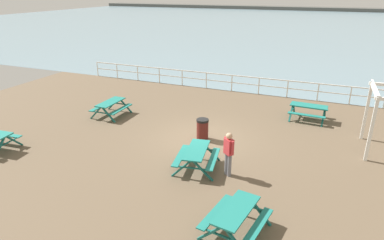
% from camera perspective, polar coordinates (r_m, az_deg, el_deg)
% --- Properties ---
extents(ground_plane, '(30.00, 24.00, 0.20)m').
position_cam_1_polar(ground_plane, '(15.27, 1.66, -3.53)').
color(ground_plane, brown).
extents(sea_band, '(142.00, 90.00, 0.01)m').
position_cam_1_polar(sea_band, '(66.18, 18.85, 14.93)').
color(sea_band, gray).
rests_on(sea_band, ground).
extents(distant_shoreline, '(142.00, 6.00, 1.80)m').
position_cam_1_polar(distant_shoreline, '(108.98, 20.86, 16.88)').
color(distant_shoreline, '#4C4C47').
rests_on(distant_shoreline, ground).
extents(seaward_railing, '(23.07, 0.07, 1.08)m').
position_cam_1_polar(seaward_railing, '(21.99, 8.98, 6.46)').
color(seaward_railing, white).
rests_on(seaward_railing, ground).
extents(picnic_table_near_left, '(1.80, 2.03, 0.80)m').
position_cam_1_polar(picnic_table_near_left, '(12.62, 0.80, -5.75)').
color(picnic_table_near_left, '#1E7A70').
rests_on(picnic_table_near_left, ground).
extents(picnic_table_near_right, '(1.78, 2.01, 0.80)m').
position_cam_1_polar(picnic_table_near_right, '(9.64, 7.47, -15.57)').
color(picnic_table_near_right, '#1E7A70').
rests_on(picnic_table_near_right, ground).
extents(picnic_table_mid_centre, '(1.88, 1.63, 0.80)m').
position_cam_1_polar(picnic_table_mid_centre, '(18.22, 19.05, 1.81)').
color(picnic_table_mid_centre, '#1E7A70').
rests_on(picnic_table_mid_centre, ground).
extents(picnic_table_far_left, '(1.55, 1.80, 0.80)m').
position_cam_1_polar(picnic_table_far_left, '(18.26, -13.53, 2.45)').
color(picnic_table_far_left, '#1E7A70').
rests_on(picnic_table_far_left, ground).
extents(visitor, '(0.44, 0.38, 1.66)m').
position_cam_1_polar(visitor, '(12.07, 6.18, -5.29)').
color(visitor, slate).
rests_on(visitor, ground).
extents(litter_bin, '(0.55, 0.55, 0.95)m').
position_cam_1_polar(litter_bin, '(15.03, 1.78, -1.54)').
color(litter_bin, '#591E19').
rests_on(litter_bin, ground).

